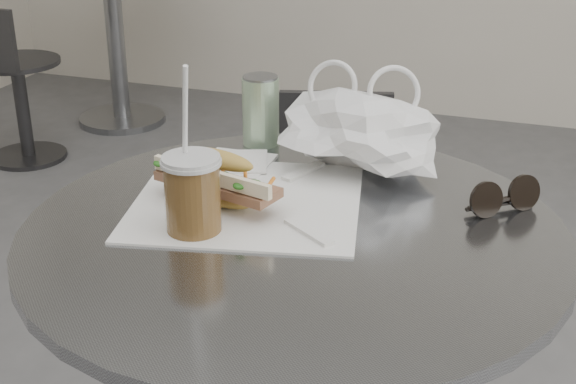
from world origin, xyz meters
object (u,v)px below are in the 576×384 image
(bg_chair, at_px, (14,93))
(sunglasses, at_px, (504,199))
(drink_can, at_px, (261,110))
(chair_far, at_px, (332,251))
(iced_coffee, at_px, (192,193))
(bg_table, at_px, (114,24))
(banh_mi, at_px, (218,179))

(bg_chair, distance_m, sunglasses, 2.53)
(drink_can, bearing_deg, chair_far, 88.59)
(bg_chair, bearing_deg, iced_coffee, -45.96)
(bg_table, xyz_separation_m, bg_chair, (-0.13, -0.58, -0.17))
(iced_coffee, xyz_separation_m, drink_can, (-0.04, 0.35, 0.00))
(chair_far, relative_size, drink_can, 5.48)
(iced_coffee, bearing_deg, bg_table, 123.17)
(banh_mi, relative_size, drink_can, 2.09)
(bg_table, distance_m, drink_can, 2.41)
(bg_chair, height_order, banh_mi, banh_mi)
(chair_far, bearing_deg, iced_coffee, 76.25)
(bg_table, bearing_deg, iced_coffee, -56.83)
(sunglasses, relative_size, drink_can, 0.84)
(drink_can, bearing_deg, banh_mi, -82.63)
(bg_table, bearing_deg, sunglasses, -47.72)
(sunglasses, bearing_deg, banh_mi, 154.48)
(chair_far, height_order, sunglasses, sunglasses)
(chair_far, distance_m, sunglasses, 0.86)
(banh_mi, distance_m, iced_coffee, 0.09)
(bg_chair, xyz_separation_m, banh_mi, (1.61, -1.59, 0.49))
(iced_coffee, bearing_deg, chair_far, 91.87)
(bg_table, bearing_deg, chair_far, -45.20)
(chair_far, bearing_deg, sunglasses, 109.49)
(banh_mi, bearing_deg, bg_table, 139.00)
(bg_chair, height_order, drink_can, drink_can)
(chair_far, bearing_deg, drink_can, 72.97)
(bg_table, relative_size, banh_mi, 2.91)
(banh_mi, xyz_separation_m, drink_can, (-0.03, 0.26, 0.02))
(banh_mi, height_order, sunglasses, banh_mi)
(chair_far, height_order, iced_coffee, iced_coffee)
(iced_coffee, height_order, drink_can, iced_coffee)
(iced_coffee, relative_size, drink_can, 1.95)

